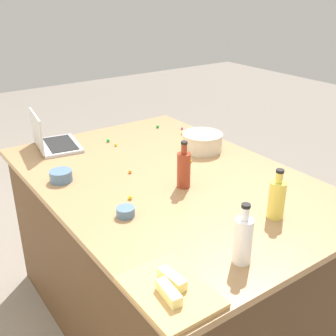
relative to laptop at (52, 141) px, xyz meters
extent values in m
plane|color=slate|center=(-0.71, -0.32, -0.95)|extent=(12.00, 12.00, 0.00)
cube|color=#4C331E|center=(-0.71, -0.32, -0.51)|extent=(1.67, 1.12, 0.87)
cube|color=#9E754C|center=(-0.71, -0.32, -0.06)|extent=(1.73, 1.18, 0.03)
cube|color=#B7B7BC|center=(-0.01, -0.04, -0.04)|extent=(0.34, 0.26, 0.02)
cube|color=black|center=(-0.01, -0.05, -0.03)|extent=(0.29, 0.19, 0.00)
cube|color=#B7B7BC|center=(0.01, 0.08, 0.07)|extent=(0.30, 0.06, 0.20)
cube|color=silver|center=(0.01, 0.07, 0.07)|extent=(0.27, 0.04, 0.18)
cylinder|color=beige|center=(-0.53, -0.70, 0.00)|extent=(0.23, 0.23, 0.10)
cylinder|color=black|center=(-0.53, -0.70, 0.01)|extent=(0.19, 0.19, 0.08)
torus|color=beige|center=(-0.53, -0.70, 0.05)|extent=(0.23, 0.23, 0.01)
cylinder|color=white|center=(-1.42, -0.14, 0.04)|extent=(0.07, 0.07, 0.17)
cylinder|color=white|center=(-1.42, -0.14, 0.15)|extent=(0.03, 0.03, 0.05)
cylinder|color=black|center=(-1.42, -0.14, 0.18)|extent=(0.03, 0.03, 0.01)
cylinder|color=#DBC64C|center=(-1.28, -0.47, 0.03)|extent=(0.07, 0.07, 0.16)
cylinder|color=#DBC64C|center=(-1.28, -0.47, 0.13)|extent=(0.03, 0.03, 0.04)
cylinder|color=black|center=(-1.28, -0.47, 0.16)|extent=(0.03, 0.03, 0.01)
cylinder|color=maroon|center=(-0.84, -0.32, 0.04)|extent=(0.06, 0.06, 0.17)
cylinder|color=maroon|center=(-0.84, -0.32, 0.15)|extent=(0.03, 0.03, 0.05)
cylinder|color=black|center=(-0.84, -0.32, 0.18)|extent=(0.03, 0.03, 0.01)
cube|color=tan|center=(-1.41, 0.16, -0.04)|extent=(0.31, 0.23, 0.02)
cube|color=#F4E58C|center=(-1.39, 0.14, -0.01)|extent=(0.11, 0.04, 0.04)
cube|color=#F4E58C|center=(-1.44, 0.18, -0.01)|extent=(0.11, 0.05, 0.04)
cylinder|color=slate|center=(-0.45, 0.13, -0.02)|extent=(0.11, 0.11, 0.05)
cylinder|color=slate|center=(-0.92, 0.04, -0.03)|extent=(0.08, 0.08, 0.04)
sphere|color=yellow|center=(-0.19, -0.32, -0.04)|extent=(0.02, 0.02, 0.02)
sphere|color=green|center=(-0.05, -0.71, -0.04)|extent=(0.02, 0.02, 0.02)
sphere|color=green|center=(-0.10, -0.31, -0.04)|extent=(0.02, 0.02, 0.02)
sphere|color=#CC3399|center=(-0.17, -0.82, -0.04)|extent=(0.02, 0.02, 0.02)
sphere|color=orange|center=(-0.56, -0.19, -0.04)|extent=(0.02, 0.02, 0.02)
sphere|color=yellow|center=(-0.63, -0.53, -0.04)|extent=(0.02, 0.02, 0.02)
sphere|color=yellow|center=(-0.80, -0.05, -0.04)|extent=(0.02, 0.02, 0.02)
sphere|color=yellow|center=(-0.25, -0.76, -0.04)|extent=(0.02, 0.02, 0.02)
camera|label=1|loc=(-2.25, 0.76, 0.85)|focal=44.65mm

